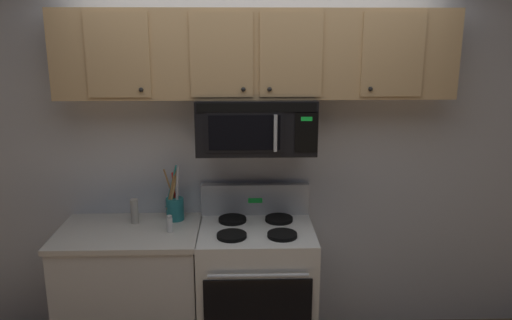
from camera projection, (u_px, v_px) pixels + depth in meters
The scene contains 8 objects.
back_wall at pixel (255, 150), 3.59m from camera, with size 5.20×0.10×2.70m, color silver.
stove_range at pixel (256, 288), 3.46m from camera, with size 0.76×0.69×1.12m.
over_range_microwave at pixel (256, 125), 3.30m from camera, with size 0.76×0.43×0.35m.
upper_cabinets at pixel (256, 54), 3.21m from camera, with size 2.50×0.36×0.55m.
counter_segment at pixel (133, 291), 3.44m from camera, with size 0.93×0.65×0.90m.
utensil_crock_teal at pixel (175, 206), 3.48m from camera, with size 0.13×0.12×0.39m.
salt_shaker at pixel (170, 224), 3.28m from camera, with size 0.04×0.04×0.11m.
pepper_mill at pixel (134, 211), 3.43m from camera, with size 0.05×0.05×0.17m, color #B7B2A8.
Camera 1 is at (-0.09, -2.71, 2.17)m, focal length 35.63 mm.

